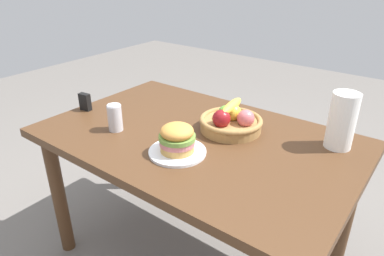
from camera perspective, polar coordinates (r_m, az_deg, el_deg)
name	(u,v)px	position (r m, az deg, el deg)	size (l,w,h in m)	color
dining_table	(197,154)	(1.62, 0.77, -4.34)	(1.40, 0.90, 0.75)	#4C301C
plate	(177,152)	(1.43, -2.40, -3.91)	(0.24, 0.24, 0.01)	white
sandwich	(177,138)	(1.40, -2.45, -1.60)	(0.15, 0.15, 0.12)	tan
soda_can	(115,118)	(1.63, -12.49, 1.67)	(0.07, 0.07, 0.13)	silver
fruit_basket	(231,121)	(1.60, 6.39, 1.17)	(0.29, 0.29, 0.13)	#9E7542
paper_towel_roll	(342,121)	(1.55, 23.32, 1.09)	(0.11, 0.11, 0.24)	white
napkin_holder	(85,102)	(1.90, -17.09, 4.10)	(0.06, 0.03, 0.09)	black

